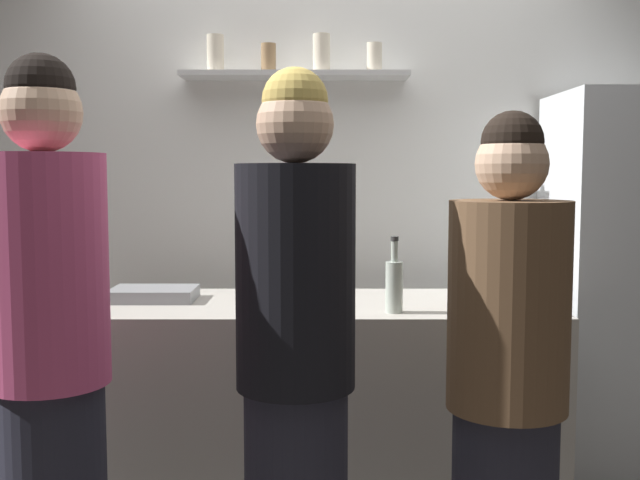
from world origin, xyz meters
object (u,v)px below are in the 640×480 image
water_bottle_plastic (518,278)px  person_brown_jacket (507,398)px  person_blonde (296,372)px  wine_bottle_pale_glass (394,284)px  utensil_holder (277,279)px  person_pink_top (50,366)px  refrigerator (625,292)px  wine_bottle_amber_glass (480,285)px  baking_pan (154,294)px

water_bottle_plastic → person_brown_jacket: 0.93m
person_blonde → wine_bottle_pale_glass: bearing=-56.9°
utensil_holder → person_brown_jacket: 1.35m
utensil_holder → person_pink_top: bearing=-117.2°
person_blonde → person_brown_jacket: size_ratio=1.08×
refrigerator → wine_bottle_amber_glass: (-0.79, -0.63, 0.13)m
refrigerator → person_blonde: (-1.44, -1.21, -0.04)m
person_pink_top → person_brown_jacket: bearing=137.3°
wine_bottle_amber_glass → baking_pan: bearing=165.4°
water_bottle_plastic → person_pink_top: bearing=-150.9°
utensil_holder → water_bottle_plastic: size_ratio=0.92×
wine_bottle_pale_glass → person_pink_top: person_pink_top is taller
refrigerator → wine_bottle_pale_glass: 1.24m
wine_bottle_pale_glass → person_brown_jacket: person_brown_jacket is taller
wine_bottle_pale_glass → person_blonde: person_blonde is taller
utensil_holder → wine_bottle_amber_glass: wine_bottle_amber_glass is taller
refrigerator → baking_pan: (-2.04, -0.30, 0.04)m
refrigerator → person_pink_top: size_ratio=1.01×
wine_bottle_amber_glass → person_brown_jacket: person_brown_jacket is taller
wine_bottle_amber_glass → person_blonde: 0.88m
wine_bottle_pale_glass → person_brown_jacket: 0.74m
water_bottle_plastic → person_brown_jacket: person_brown_jacket is taller
person_pink_top → baking_pan: bearing=-138.2°
wine_bottle_pale_glass → water_bottle_plastic: wine_bottle_pale_glass is taller
person_blonde → person_brown_jacket: 0.60m
person_blonde → water_bottle_plastic: bearing=-73.9°
person_brown_jacket → person_pink_top: bearing=-104.0°
refrigerator → person_brown_jacket: size_ratio=1.11×
person_blonde → person_pink_top: person_pink_top is taller
water_bottle_plastic → person_pink_top: person_pink_top is taller
utensil_holder → water_bottle_plastic: 1.01m
wine_bottle_amber_glass → wine_bottle_pale_glass: bearing=169.6°
baking_pan → water_bottle_plastic: (1.47, -0.06, 0.07)m
refrigerator → person_brown_jacket: 1.49m
person_brown_jacket → wine_bottle_amber_glass: bearing=161.4°
baking_pan → person_brown_jacket: (1.21, -0.92, -0.15)m
water_bottle_plastic → baking_pan: bearing=177.8°
refrigerator → wine_bottle_amber_glass: size_ratio=5.81×
baking_pan → wine_bottle_pale_glass: (0.95, -0.27, 0.08)m
wine_bottle_pale_glass → person_brown_jacket: size_ratio=0.18×
person_blonde → utensil_holder: bearing=-22.4°
wine_bottle_amber_glass → water_bottle_plastic: bearing=52.1°
baking_pan → water_bottle_plastic: water_bottle_plastic is taller
refrigerator → baking_pan: size_ratio=5.19×
person_brown_jacket → water_bottle_plastic: bearing=149.5°
wine_bottle_pale_glass → utensil_holder: bearing=133.9°
water_bottle_plastic → person_pink_top: (-1.56, -0.87, -0.13)m
utensil_holder → person_blonde: 1.12m
person_blonde → person_pink_top: size_ratio=0.98×
wine_bottle_pale_glass → water_bottle_plastic: bearing=22.5°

